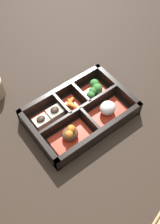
% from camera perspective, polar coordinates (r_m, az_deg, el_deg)
% --- Properties ---
extents(ground_plane, '(3.00, 3.00, 0.00)m').
position_cam_1_polar(ground_plane, '(0.79, 0.00, -1.03)').
color(ground_plane, black).
extents(bento_base, '(0.30, 0.20, 0.01)m').
position_cam_1_polar(bento_base, '(0.78, 0.00, -0.83)').
color(bento_base, black).
rests_on(bento_base, ground_plane).
extents(bento_rim, '(0.30, 0.20, 0.05)m').
position_cam_1_polar(bento_rim, '(0.77, -0.06, 0.06)').
color(bento_rim, black).
rests_on(bento_rim, ground_plane).
extents(bowl_rice, '(0.12, 0.06, 0.05)m').
position_cam_1_polar(bowl_rice, '(0.77, 5.99, 0.57)').
color(bowl_rice, '#B22D19').
rests_on(bowl_rice, bento_base).
extents(bowl_stew, '(0.12, 0.06, 0.05)m').
position_cam_1_polar(bowl_stew, '(0.73, -2.17, -4.87)').
color(bowl_stew, '#B22D19').
rests_on(bowl_stew, bento_base).
extents(bowl_greens, '(0.08, 0.07, 0.04)m').
position_cam_1_polar(bowl_greens, '(0.82, 3.15, 4.78)').
color(bowl_greens, '#B22D19').
rests_on(bowl_greens, bento_base).
extents(bowl_carrots, '(0.05, 0.07, 0.02)m').
position_cam_1_polar(bowl_carrots, '(0.79, -1.64, 1.62)').
color(bowl_carrots, '#B22D19').
rests_on(bowl_carrots, bento_base).
extents(bowl_tofu, '(0.09, 0.07, 0.03)m').
position_cam_1_polar(bowl_tofu, '(0.77, -6.82, -1.12)').
color(bowl_tofu, '#B22D19').
rests_on(bowl_tofu, bento_base).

